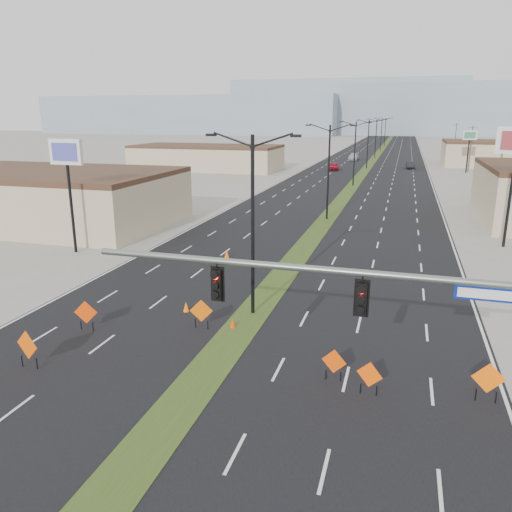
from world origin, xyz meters
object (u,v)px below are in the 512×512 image
(car_mid, at_px, (410,165))
(pole_sign_east_far, at_px, (470,139))
(construction_sign_3, at_px, (369,376))
(cone_3, at_px, (227,254))
(streetlight_4, at_px, (376,137))
(streetlight_0, at_px, (253,221))
(cone_0, at_px, (186,307))
(streetlight_3, at_px, (368,143))
(construction_sign_0, at_px, (86,313))
(construction_sign_1, at_px, (27,346))
(construction_sign_5, at_px, (488,380))
(streetlight_2, at_px, (355,152))
(construction_sign_4, at_px, (334,363))
(cone_1, at_px, (233,323))
(cone_2, at_px, (362,289))
(streetlight_6, at_px, (385,131))
(pole_sign_west, at_px, (67,161))
(construction_sign_2, at_px, (201,312))
(streetlight_5, at_px, (381,134))
(signal_mast, at_px, (420,318))
(streetlight_1, at_px, (329,169))
(car_far, at_px, (353,157))
(car_left, at_px, (334,166))

(car_mid, distance_m, pole_sign_east_far, 13.05)
(construction_sign_3, xyz_separation_m, cone_3, (-12.31, 17.40, -0.52))
(streetlight_4, bearing_deg, streetlight_0, -90.00)
(cone_0, bearing_deg, streetlight_3, 87.46)
(construction_sign_0, xyz_separation_m, construction_sign_1, (-0.05, -4.26, 0.10))
(construction_sign_5, bearing_deg, streetlight_2, 98.79)
(streetlight_0, distance_m, construction_sign_4, 9.48)
(cone_1, height_order, cone_2, cone_2)
(construction_sign_0, xyz_separation_m, construction_sign_5, (19.21, -1.48, 0.03))
(streetlight_0, xyz_separation_m, streetlight_4, (0.00, 112.00, 0.00))
(streetlight_2, relative_size, streetlight_6, 1.00)
(pole_sign_west, bearing_deg, cone_1, -27.95)
(construction_sign_2, bearing_deg, construction_sign_3, -38.52)
(streetlight_3, distance_m, cone_2, 79.35)
(cone_0, relative_size, pole_sign_east_far, 0.07)
(streetlight_5, height_order, cone_0, streetlight_5)
(streetlight_5, bearing_deg, construction_sign_1, -92.98)
(signal_mast, height_order, streetlight_5, streetlight_5)
(cone_2, height_order, pole_sign_east_far, pole_sign_east_far)
(cone_0, bearing_deg, car_mid, 81.73)
(pole_sign_west, bearing_deg, cone_0, -29.77)
(construction_sign_1, xyz_separation_m, construction_sign_2, (5.76, 6.19, -0.11))
(streetlight_4, xyz_separation_m, pole_sign_east_far, (19.47, -30.55, 1.12))
(streetlight_6, distance_m, pole_sign_east_far, 88.72)
(streetlight_1, distance_m, construction_sign_1, 38.05)
(cone_2, relative_size, pole_sign_west, 0.07)
(cone_0, bearing_deg, construction_sign_0, -135.51)
(streetlight_1, height_order, streetlight_6, same)
(construction_sign_0, bearing_deg, cone_1, 6.04)
(signal_mast, distance_m, car_mid, 96.60)
(streetlight_0, bearing_deg, cone_1, -100.77)
(streetlight_2, relative_size, pole_sign_east_far, 1.23)
(construction_sign_5, height_order, cone_1, construction_sign_5)
(streetlight_4, relative_size, pole_sign_east_far, 1.23)
(streetlight_4, relative_size, cone_0, 16.73)
(streetlight_6, xyz_separation_m, construction_sign_3, (7.01, -174.97, -4.57))
(car_far, distance_m, construction_sign_5, 111.45)
(construction_sign_1, relative_size, cone_0, 3.02)
(streetlight_0, relative_size, streetlight_6, 1.00)
(construction_sign_1, bearing_deg, streetlight_3, 99.95)
(streetlight_3, relative_size, construction_sign_5, 5.89)
(construction_sign_1, distance_m, construction_sign_5, 19.46)
(streetlight_3, distance_m, streetlight_4, 28.00)
(streetlight_2, height_order, cone_2, streetlight_2)
(streetlight_5, bearing_deg, streetlight_1, -90.00)
(streetlight_0, xyz_separation_m, streetlight_3, (0.00, 84.00, 0.00))
(construction_sign_2, xyz_separation_m, cone_1, (1.56, 0.51, -0.67))
(car_left, distance_m, construction_sign_2, 81.65)
(construction_sign_0, distance_m, construction_sign_2, 6.03)
(streetlight_3, xyz_separation_m, pole_sign_west, (-17.97, -75.39, 2.05))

